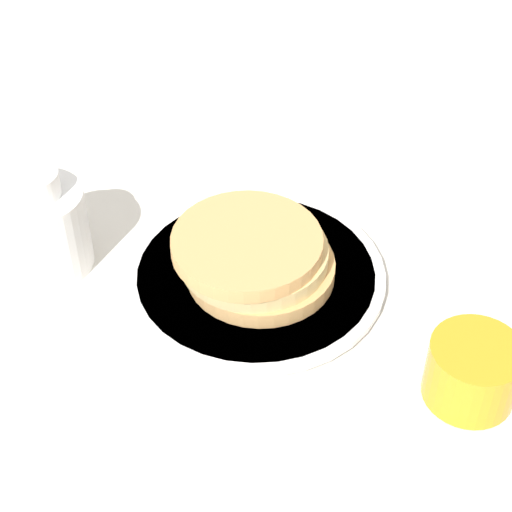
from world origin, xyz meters
name	(u,v)px	position (x,y,z in m)	size (l,w,h in m)	color
ground_plane	(247,293)	(0.00, 0.00, 0.00)	(4.00, 4.00, 0.00)	silver
plate	(256,275)	(0.01, 0.02, 0.01)	(0.25, 0.25, 0.01)	white
pancake_stack	(254,256)	(0.01, 0.02, 0.04)	(0.16, 0.15, 0.05)	tan
juice_glass	(473,371)	(0.20, -0.12, 0.03)	(0.08, 0.08, 0.06)	orange
cream_jug	(43,226)	(-0.20, 0.04, 0.05)	(0.09, 0.09, 0.11)	white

